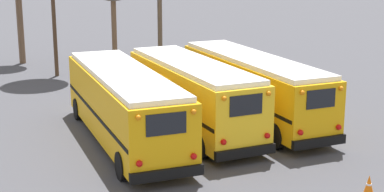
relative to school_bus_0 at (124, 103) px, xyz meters
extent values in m
plane|color=#424247|center=(3.16, 1.14, -1.63)|extent=(160.00, 160.00, 0.00)
cube|color=#E5A00C|center=(0.00, 0.02, -0.07)|extent=(2.67, 10.62, 2.42)
cube|color=white|center=(0.00, 0.02, 1.24)|extent=(2.46, 10.19, 0.20)
cube|color=black|center=(-0.09, -5.31, -1.10)|extent=(2.55, 0.24, 0.36)
cube|color=black|center=(-0.09, -5.29, 0.60)|extent=(1.37, 0.05, 0.73)
sphere|color=red|center=(-1.02, -5.30, -0.61)|extent=(0.22, 0.22, 0.22)
sphere|color=orange|center=(-1.02, -5.30, 0.92)|extent=(0.18, 0.18, 0.18)
sphere|color=red|center=(0.85, -5.34, -0.61)|extent=(0.22, 0.22, 0.22)
sphere|color=orange|center=(0.85, -5.34, 0.92)|extent=(0.18, 0.18, 0.18)
cube|color=black|center=(-1.26, 0.04, -0.25)|extent=(0.20, 10.37, 0.14)
cube|color=black|center=(1.26, 0.00, -0.25)|extent=(0.20, 10.37, 0.14)
cylinder|color=black|center=(-1.10, 4.03, -1.13)|extent=(0.30, 1.00, 1.00)
cylinder|color=black|center=(1.23, 3.99, -1.13)|extent=(0.30, 1.00, 1.00)
cylinder|color=black|center=(-1.23, -3.95, -1.13)|extent=(0.30, 1.00, 1.00)
cylinder|color=black|center=(1.10, -3.99, -1.13)|extent=(0.30, 1.00, 1.00)
cube|color=yellow|center=(3.16, 0.41, -0.05)|extent=(2.71, 9.46, 2.51)
cube|color=white|center=(3.16, 0.41, 1.31)|extent=(2.50, 9.08, 0.20)
cube|color=black|center=(3.31, -4.32, -1.12)|extent=(2.46, 0.28, 0.36)
cube|color=black|center=(3.31, -4.29, 0.65)|extent=(1.33, 0.07, 0.75)
sphere|color=red|center=(2.41, -4.36, -0.61)|extent=(0.22, 0.22, 0.22)
sphere|color=orange|center=(2.41, -4.36, 0.99)|extent=(0.18, 0.18, 0.18)
sphere|color=red|center=(4.21, -4.30, -0.61)|extent=(0.22, 0.22, 0.22)
sphere|color=orange|center=(4.21, -4.30, 0.99)|extent=(0.18, 0.18, 0.18)
cube|color=black|center=(1.94, 0.37, -0.23)|extent=(0.32, 9.20, 0.14)
cube|color=black|center=(4.38, 0.45, -0.23)|extent=(0.32, 9.20, 0.14)
cylinder|color=black|center=(1.93, 3.77, -1.16)|extent=(0.31, 0.93, 0.93)
cylinder|color=black|center=(4.18, 3.84, -1.16)|extent=(0.31, 0.93, 0.93)
cylinder|color=black|center=(2.14, -3.01, -1.16)|extent=(0.31, 0.93, 0.93)
cylinder|color=black|center=(4.39, -2.94, -1.16)|extent=(0.31, 0.93, 0.93)
cube|color=#E5A00C|center=(6.32, 0.87, -0.05)|extent=(2.45, 10.62, 2.42)
cube|color=white|center=(6.32, 0.87, 1.26)|extent=(2.26, 10.20, 0.20)
cube|color=black|center=(6.39, -4.46, -1.08)|extent=(2.36, 0.23, 0.36)
cube|color=black|center=(6.39, -4.44, 0.62)|extent=(1.27, 0.05, 0.73)
sphere|color=red|center=(5.53, -4.48, -0.59)|extent=(0.22, 0.22, 0.22)
sphere|color=orange|center=(5.53, -4.48, 0.94)|extent=(0.18, 0.18, 0.18)
sphere|color=red|center=(7.26, -4.46, -0.59)|extent=(0.22, 0.22, 0.22)
sphere|color=orange|center=(7.26, -4.46, 0.94)|extent=(0.18, 0.18, 0.18)
cube|color=black|center=(5.15, 0.86, -0.23)|extent=(0.16, 10.38, 0.14)
cube|color=black|center=(7.49, 0.89, -0.23)|extent=(0.16, 10.38, 0.14)
cylinder|color=black|center=(5.19, 4.86, -1.10)|extent=(0.29, 1.05, 1.05)
cylinder|color=black|center=(7.34, 4.89, -1.10)|extent=(0.29, 1.05, 1.05)
cylinder|color=black|center=(5.30, -3.14, -1.10)|extent=(0.29, 1.05, 1.05)
cylinder|color=black|center=(7.45, -3.11, -1.10)|extent=(0.29, 1.05, 1.05)
cylinder|color=brown|center=(5.70, 11.80, 2.48)|extent=(0.29, 0.29, 8.21)
cylinder|color=#473323|center=(-0.31, 14.29, 1.73)|extent=(0.24, 0.24, 6.72)
cylinder|color=brown|center=(-1.77, 19.56, 1.24)|extent=(0.43, 0.43, 5.74)
cylinder|color=brown|center=(3.14, 13.08, 0.86)|extent=(0.32, 0.32, 4.98)
cone|color=orange|center=(5.69, -8.28, -1.28)|extent=(0.36, 0.36, 0.70)
cylinder|color=white|center=(5.69, -8.28, -1.24)|extent=(0.17, 0.17, 0.07)
camera|label=1|loc=(-6.21, -22.33, 6.01)|focal=55.00mm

